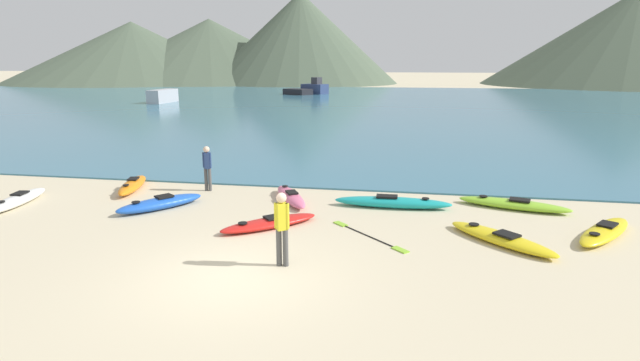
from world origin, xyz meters
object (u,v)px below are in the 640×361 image
(kayak_on_sand_7, at_px, (18,200))
(moored_boat_3, at_px, (315,88))
(kayak_on_sand_1, at_px, (393,202))
(person_near_foreground, at_px, (282,224))
(kayak_on_sand_2, at_px, (270,223))
(kayak_on_sand_8, at_px, (501,238))
(person_near_waterline, at_px, (207,165))
(kayak_on_sand_0, at_px, (605,231))
(kayak_on_sand_4, at_px, (133,185))
(kayak_on_sand_6, at_px, (291,196))
(kayak_on_sand_5, at_px, (514,204))
(moored_boat_2, at_px, (163,96))
(moored_boat_0, at_px, (298,92))
(loose_paddle, at_px, (368,236))
(kayak_on_sand_3, at_px, (160,203))

(kayak_on_sand_7, distance_m, moored_boat_3, 54.51)
(kayak_on_sand_1, bearing_deg, kayak_on_sand_7, -171.14)
(person_near_foreground, bearing_deg, kayak_on_sand_2, 112.03)
(kayak_on_sand_8, relative_size, person_near_waterline, 1.73)
(kayak_on_sand_0, xyz_separation_m, kayak_on_sand_4, (-14.34, 2.17, 0.04))
(kayak_on_sand_6, relative_size, moored_boat_3, 0.69)
(kayak_on_sand_5, bearing_deg, moored_boat_3, 107.20)
(kayak_on_sand_5, height_order, kayak_on_sand_8, kayak_on_sand_5)
(moored_boat_2, distance_m, moored_boat_3, 22.00)
(kayak_on_sand_5, bearing_deg, moored_boat_0, 109.81)
(kayak_on_sand_1, height_order, kayak_on_sand_8, kayak_on_sand_1)
(kayak_on_sand_6, distance_m, person_near_waterline, 3.30)
(moored_boat_3, bearing_deg, person_near_foreground, -79.81)
(kayak_on_sand_1, height_order, kayak_on_sand_5, kayak_on_sand_1)
(moored_boat_2, height_order, loose_paddle, moored_boat_2)
(kayak_on_sand_1, xyz_separation_m, person_near_foreground, (-2.19, -4.91, 0.78))
(kayak_on_sand_4, distance_m, person_near_waterline, 2.73)
(person_near_foreground, bearing_deg, person_near_waterline, 125.35)
(kayak_on_sand_6, bearing_deg, moored_boat_3, 100.06)
(kayak_on_sand_5, bearing_deg, kayak_on_sand_1, -171.66)
(kayak_on_sand_8, distance_m, moored_boat_2, 47.17)
(loose_paddle, bearing_deg, kayak_on_sand_6, 133.63)
(kayak_on_sand_2, xyz_separation_m, person_near_foreground, (0.99, -2.44, 0.82))
(moored_boat_0, bearing_deg, kayak_on_sand_1, -74.07)
(person_near_foreground, xyz_separation_m, moored_boat_0, (-12.28, 55.62, -0.51))
(kayak_on_sand_8, bearing_deg, person_near_waterline, 158.67)
(kayak_on_sand_3, distance_m, kayak_on_sand_4, 2.79)
(kayak_on_sand_6, relative_size, kayak_on_sand_7, 0.92)
(kayak_on_sand_6, bearing_deg, kayak_on_sand_1, -2.17)
(kayak_on_sand_5, distance_m, loose_paddle, 5.24)
(person_near_foreground, bearing_deg, kayak_on_sand_5, 43.22)
(person_near_foreground, height_order, moored_boat_3, moored_boat_3)
(kayak_on_sand_1, bearing_deg, moored_boat_2, 126.20)
(moored_boat_2, distance_m, loose_paddle, 45.38)
(kayak_on_sand_8, xyz_separation_m, person_near_foreground, (-4.92, -2.30, 0.82))
(kayak_on_sand_1, bearing_deg, moored_boat_3, 103.39)
(kayak_on_sand_0, relative_size, moored_boat_2, 0.66)
(person_near_waterline, distance_m, moored_boat_2, 39.22)
(kayak_on_sand_0, distance_m, loose_paddle, 6.01)
(moored_boat_3, distance_m, loose_paddle, 56.73)
(kayak_on_sand_5, bearing_deg, kayak_on_sand_8, -105.47)
(kayak_on_sand_6, xyz_separation_m, moored_boat_2, (-22.44, 34.93, 0.59))
(kayak_on_sand_4, xyz_separation_m, kayak_on_sand_5, (12.54, 0.00, -0.04))
(person_near_waterline, distance_m, moored_boat_3, 52.16)
(moored_boat_3, relative_size, loose_paddle, 1.82)
(kayak_on_sand_8, bearing_deg, kayak_on_sand_7, 176.66)
(kayak_on_sand_3, bearing_deg, moored_boat_3, 95.96)
(kayak_on_sand_0, relative_size, kayak_on_sand_5, 0.86)
(kayak_on_sand_2, xyz_separation_m, kayak_on_sand_6, (-0.04, 2.59, 0.03))
(kayak_on_sand_7, bearing_deg, kayak_on_sand_5, 8.74)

